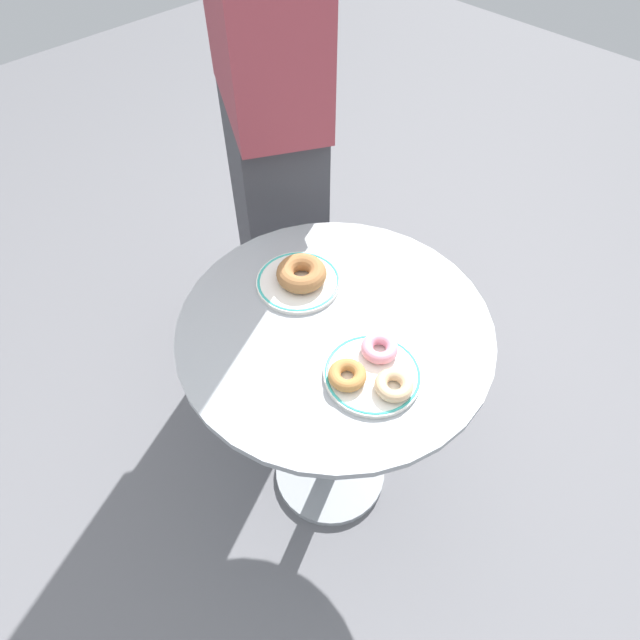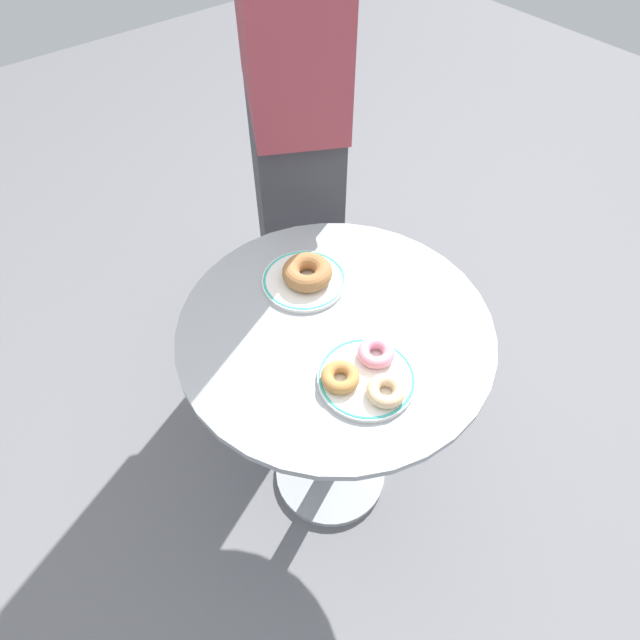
% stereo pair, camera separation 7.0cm
% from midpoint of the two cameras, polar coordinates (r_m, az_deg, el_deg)
% --- Properties ---
extents(ground_plane, '(7.00, 7.00, 0.02)m').
position_cam_midpoint_polar(ground_plane, '(1.78, 2.25, -16.07)').
color(ground_plane, slate).
extents(cafe_table, '(0.68, 0.68, 0.73)m').
position_cam_midpoint_polar(cafe_table, '(1.32, 2.94, -6.78)').
color(cafe_table, '#999EA3').
rests_on(cafe_table, ground).
extents(plate_left, '(0.19, 0.19, 0.01)m').
position_cam_midpoint_polar(plate_left, '(1.23, -0.06, 4.16)').
color(plate_left, white).
rests_on(plate_left, cafe_table).
extents(plate_right, '(0.19, 0.19, 0.01)m').
position_cam_midpoint_polar(plate_right, '(1.06, 6.82, -6.19)').
color(plate_right, white).
rests_on(plate_right, cafe_table).
extents(donut_cinnamon, '(0.14, 0.14, 0.04)m').
position_cam_midpoint_polar(donut_cinnamon, '(1.21, 0.30, 5.02)').
color(donut_cinnamon, '#A36B3D').
rests_on(donut_cinnamon, plate_left).
extents(donut_glazed, '(0.11, 0.11, 0.02)m').
position_cam_midpoint_polar(donut_glazed, '(1.03, 8.94, -7.49)').
color(donut_glazed, '#E0B789').
rests_on(donut_glazed, plate_right).
extents(donut_pink_frosted, '(0.08, 0.08, 0.02)m').
position_cam_midpoint_polar(donut_pink_frosted, '(1.08, 7.80, -3.51)').
color(donut_pink_frosted, pink).
rests_on(donut_pink_frosted, plate_right).
extents(donut_old_fashioned, '(0.11, 0.11, 0.02)m').
position_cam_midpoint_polar(donut_old_fashioned, '(1.04, 4.09, -6.11)').
color(donut_old_fashioned, '#BC7F42').
rests_on(donut_old_fashioned, plate_right).
extents(person_figure, '(0.49, 0.41, 1.67)m').
position_cam_midpoint_polar(person_figure, '(1.54, -1.51, 18.58)').
color(person_figure, '#3D3D42').
rests_on(person_figure, ground).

